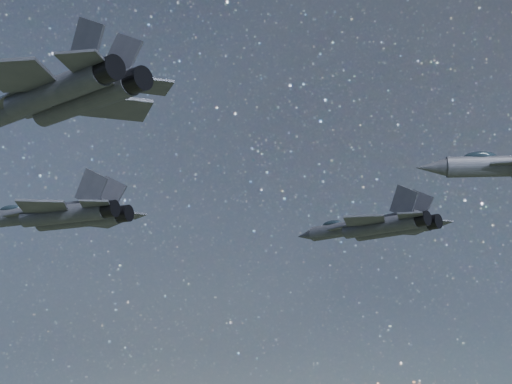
% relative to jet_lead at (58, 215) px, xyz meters
% --- Properties ---
extents(jet_lead, '(19.55, 13.96, 5.00)m').
position_rel_jet_lead_xyz_m(jet_lead, '(0.00, 0.00, 0.00)').
color(jet_lead, '#31333D').
extents(jet_left, '(19.85, 13.30, 5.02)m').
position_rel_jet_lead_xyz_m(jet_left, '(24.25, 25.13, 1.39)').
color(jet_left, '#31333D').
extents(jet_right, '(19.79, 13.41, 4.98)m').
position_rel_jet_lead_xyz_m(jet_right, '(15.71, -20.14, 2.76)').
color(jet_right, '#31333D').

